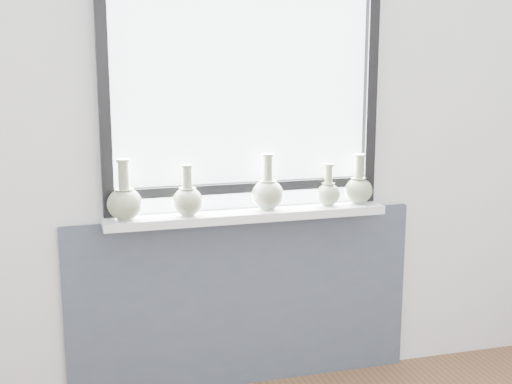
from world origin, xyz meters
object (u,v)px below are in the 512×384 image
object	(u,v)px
windowsill	(247,215)
vase_a	(125,201)
vase_c	(268,192)
vase_e	(358,188)
vase_d	(328,192)
vase_b	(188,199)

from	to	relation	value
windowsill	vase_a	size ratio (longest dim) A/B	4.88
vase_c	vase_e	size ratio (longest dim) A/B	1.09
windowsill	vase_d	xyz separation A→B (m)	(0.40, -0.00, 0.09)
vase_b	vase_c	bearing A→B (deg)	3.29
windowsill	vase_b	world-z (taller)	vase_b
vase_d	vase_c	bearing A→B (deg)	179.48
vase_e	vase_c	bearing A→B (deg)	-179.48
vase_a	vase_c	bearing A→B (deg)	2.20
windowsill	vase_a	xyz separation A→B (m)	(-0.56, -0.03, 0.10)
vase_b	vase_e	bearing A→B (deg)	1.78
windowsill	vase_e	xyz separation A→B (m)	(0.56, 0.00, 0.10)
windowsill	vase_e	bearing A→B (deg)	0.33
vase_c	vase_d	bearing A→B (deg)	-0.52
windowsill	vase_e	distance (m)	0.57
windowsill	vase_c	world-z (taller)	vase_c
vase_b	vase_d	world-z (taller)	vase_b
vase_b	vase_d	bearing A→B (deg)	1.61
vase_a	vase_b	xyz separation A→B (m)	(0.28, 0.00, -0.01)
vase_d	vase_e	size ratio (longest dim) A/B	0.85
windowsill	vase_b	size ratio (longest dim) A/B	5.69
vase_c	vase_e	bearing A→B (deg)	0.52
vase_d	vase_a	bearing A→B (deg)	-178.65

